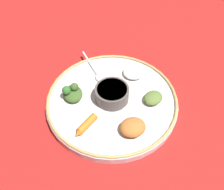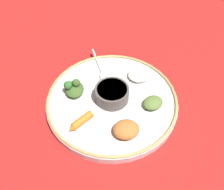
# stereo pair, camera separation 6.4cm
# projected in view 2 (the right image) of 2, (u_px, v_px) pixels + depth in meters

# --- Properties ---
(ground_plane) EXTENTS (2.40, 2.40, 0.00)m
(ground_plane) POSITION_uv_depth(u_px,v_px,m) (112.00, 103.00, 0.67)
(ground_plane) COLOR maroon
(platter) EXTENTS (0.37, 0.37, 0.02)m
(platter) POSITION_uv_depth(u_px,v_px,m) (112.00, 101.00, 0.66)
(platter) COLOR silver
(platter) RESTS_ON ground_plane
(platter_rim) EXTENTS (0.36, 0.36, 0.01)m
(platter_rim) POSITION_uv_depth(u_px,v_px,m) (112.00, 98.00, 0.65)
(platter_rim) COLOR tan
(platter_rim) RESTS_ON platter
(center_bowl) EXTENTS (0.09, 0.09, 0.04)m
(center_bowl) POSITION_uv_depth(u_px,v_px,m) (112.00, 93.00, 0.64)
(center_bowl) COLOR #4C4742
(center_bowl) RESTS_ON platter
(spoon) EXTENTS (0.14, 0.09, 0.01)m
(spoon) POSITION_uv_depth(u_px,v_px,m) (101.00, 70.00, 0.72)
(spoon) COLOR silver
(spoon) RESTS_ON platter
(greens_pile) EXTENTS (0.08, 0.08, 0.04)m
(greens_pile) POSITION_uv_depth(u_px,v_px,m) (74.00, 88.00, 0.66)
(greens_pile) COLOR #385623
(greens_pile) RESTS_ON platter
(carrot_near_spoon) EXTENTS (0.02, 0.07, 0.02)m
(carrot_near_spoon) POSITION_uv_depth(u_px,v_px,m) (81.00, 122.00, 0.59)
(carrot_near_spoon) COLOR orange
(carrot_near_spoon) RESTS_ON platter
(mound_rice_white) EXTENTS (0.08, 0.08, 0.02)m
(mound_rice_white) POSITION_uv_depth(u_px,v_px,m) (138.00, 74.00, 0.70)
(mound_rice_white) COLOR silver
(mound_rice_white) RESTS_ON platter
(mound_chickpea) EXTENTS (0.08, 0.09, 0.03)m
(mound_chickpea) POSITION_uv_depth(u_px,v_px,m) (126.00, 129.00, 0.57)
(mound_chickpea) COLOR #B2662D
(mound_chickpea) RESTS_ON platter
(mound_collards) EXTENTS (0.06, 0.06, 0.02)m
(mound_collards) POSITION_uv_depth(u_px,v_px,m) (153.00, 103.00, 0.63)
(mound_collards) COLOR #567033
(mound_collards) RESTS_ON platter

